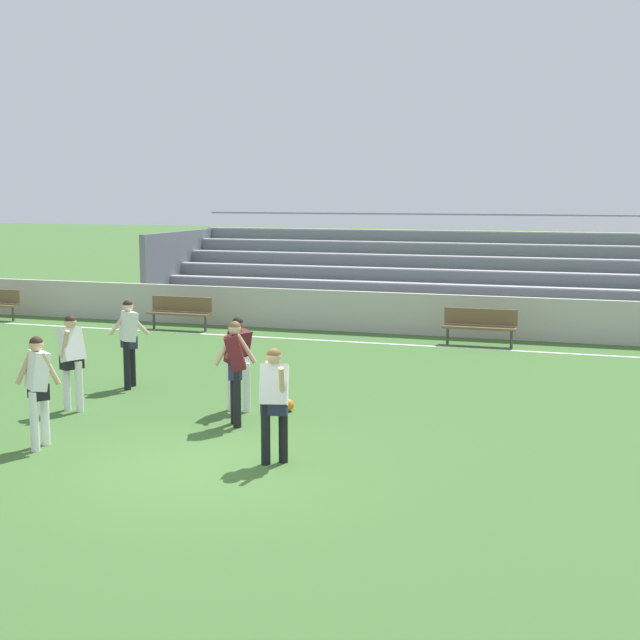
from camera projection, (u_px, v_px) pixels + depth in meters
ground_plane at (209, 465)px, 12.34m from camera, size 160.00×160.00×0.00m
field_line_sideline at (389, 344)px, 22.18m from camera, size 44.00×0.12×0.01m
sideline_wall at (404, 314)px, 23.65m from camera, size 48.00×0.16×1.10m
bleacher_stand at (446, 274)px, 26.61m from camera, size 17.72×5.25×3.05m
bench_near_wall_gap at (180, 310)px, 24.43m from camera, size 1.80×0.40×0.90m
bench_far_right at (480, 323)px, 21.91m from camera, size 1.80×0.40×0.90m
player_dark_trailing_run at (238, 356)px, 15.27m from camera, size 0.47×0.63×1.63m
player_dark_overlapping at (235, 363)px, 14.31m from camera, size 0.62×0.49×1.71m
player_white_deep_cover at (129, 336)px, 17.07m from camera, size 0.72×0.47×1.71m
player_white_pressing_high at (38, 382)px, 13.04m from camera, size 0.65×0.47×1.67m
player_white_dropping_back at (72, 354)px, 15.27m from camera, size 0.50×0.58×1.67m
player_white_wide_left at (274, 396)px, 12.29m from camera, size 0.46×0.50×1.63m
soccer_ball at (288, 405)px, 15.36m from camera, size 0.22×0.22×0.22m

